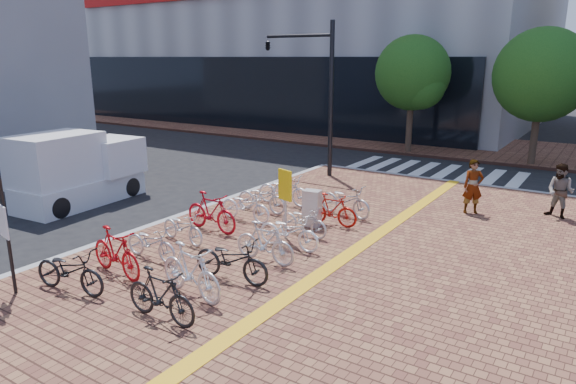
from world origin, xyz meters
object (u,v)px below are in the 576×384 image
Objects in this scene: bike_11 at (265,243)px; bike_12 at (289,231)px; bike_2 at (151,243)px; bike_9 at (191,271)px; bike_1 at (116,252)px; bike_5 at (245,206)px; bike_13 at (304,220)px; pedestrian_a at (473,187)px; bike_6 at (262,197)px; bike_15 at (345,200)px; utility_box at (312,208)px; yellow_sign at (285,191)px; pedestrian_b at (560,191)px; bike_10 at (231,260)px; bike_4 at (211,212)px; bike_14 at (332,210)px; bike_0 at (70,270)px; bike_3 at (183,227)px; bike_7 at (284,190)px; traffic_light_pole at (301,70)px; notice_sign at (3,214)px; bike_8 at (160,295)px; box_truck at (77,170)px.

bike_11 reaches higher than bike_12.
bike_9 is at bearing -113.70° from bike_2.
bike_1 is 1.03× the size of bike_5.
pedestrian_a reaches higher than bike_13.
bike_2 is 0.92× the size of bike_12.
bike_1 reaches higher than bike_6.
utility_box is (-0.36, -1.44, 0.05)m from bike_15.
bike_12 is 1.03× the size of pedestrian_a.
bike_13 is 1.09m from yellow_sign.
bike_2 is 1.02× the size of bike_13.
pedestrian_b is at bearing -47.99° from bike_15.
bike_10 is at bearing -168.02° from bike_13.
bike_10 reaches higher than bike_2.
bike_14 is (2.63, 2.32, -0.09)m from bike_4.
bike_0 is 1.10m from bike_1.
bike_3 is 3.35m from bike_9.
bike_9 is at bearing -71.04° from bike_0.
bike_4 reaches higher than bike_13.
traffic_light_pole is (-2.29, 4.75, 3.80)m from bike_7.
utility_box reaches higher than bike_6.
bike_6 is at bearing 36.49° from bike_11.
pedestrian_a is 5.31m from utility_box.
notice_sign is (-3.43, -3.02, 1.25)m from bike_10.
bike_8 is (2.42, -5.72, 0.04)m from bike_5.
yellow_sign is at bearing 39.60° from bike_12.
bike_1 is 6.31m from bike_14.
bike_3 is 2.67m from bike_11.
bike_4 is at bearing -7.25° from bike_0.
pedestrian_b is at bearing -29.48° from bike_1.
bike_3 is at bearing -6.34° from bike_0.
bike_4 is 4.24m from bike_15.
bike_9 reaches higher than bike_12.
bike_1 is at bearing -15.42° from bike_0.
traffic_light_pole is at bearing 18.95° from bike_10.
bike_7 reaches higher than bike_0.
box_truck reaches higher than bike_2.
bike_7 is at bearing 62.93° from bike_14.
bike_3 is (-0.28, 2.40, -0.14)m from bike_1.
bike_8 is at bearing 177.09° from bike_14.
bike_5 is (0.24, 1.28, -0.09)m from bike_4.
bike_14 reaches higher than bike_13.
bike_2 is 1.02× the size of bike_3.
traffic_light_pole is 1.39× the size of box_truck.
bike_3 is 3.31m from bike_13.
bike_8 is at bearing 175.69° from bike_10.
pedestrian_b is at bearing -26.40° from bike_8.
bike_10 is 4.31m from utility_box.
bike_15 is (2.30, 0.02, -0.01)m from bike_7.
bike_5 is 3.36m from bike_11.
bike_5 is at bearing 0.90° from bike_3.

